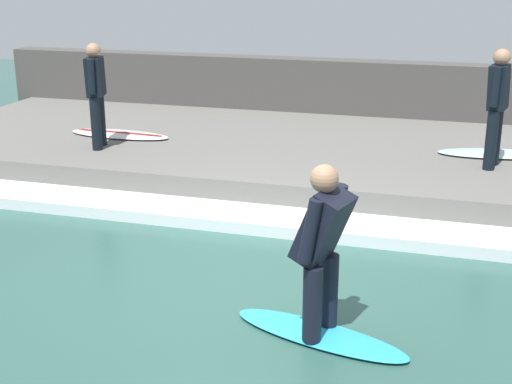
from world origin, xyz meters
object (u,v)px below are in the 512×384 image
Objects in this scene: surfboard_riding at (320,334)px; surfboard_waiting_far at (496,154)px; surfer_riding at (322,242)px; surfboard_waiting_near at (120,134)px; surfer_waiting_near at (96,90)px; surfer_waiting_far at (497,102)px.

surfboard_waiting_far reaches higher than surfboard_riding.
surfboard_riding is at bearing 162.97° from surfboard_waiting_far.
surfer_riding is 0.87× the size of surfboard_waiting_near.
surfboard_waiting_far is (5.09, -1.56, 0.42)m from surfboard_riding.
surfer_waiting_near is (3.93, 4.15, 1.26)m from surfboard_riding.
surfer_waiting_far is (4.45, -1.47, 1.29)m from surfboard_riding.
surfer_riding is 4.71m from surfer_waiting_far.
surfboard_waiting_far is at bearing -85.80° from surfboard_waiting_near.
surfboard_waiting_near is at bearing 41.96° from surfer_riding.
surfboard_riding is 5.34m from surfboard_waiting_far.
surfboard_waiting_far is at bearing -8.15° from surfer_waiting_far.
surfer_riding reaches higher than surfboard_waiting_near.
surfer_waiting_far reaches higher than surfboard_riding.
surfer_waiting_near is 5.65m from surfer_waiting_far.
surfer_waiting_near is 0.90× the size of surfboard_waiting_far.
surfer_riding is 0.94× the size of surfer_waiting_far.
surfer_riding is at bearing -133.40° from surfer_waiting_near.
surfboard_waiting_far is (5.09, -1.56, -0.44)m from surfer_riding.
surfboard_waiting_near is 5.77m from surfboard_waiting_far.
surfer_riding is 0.96× the size of surfer_waiting_near.
surfboard_riding is at bearing 116.57° from surfer_riding.
surfer_waiting_near reaches higher than surfboard_riding.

